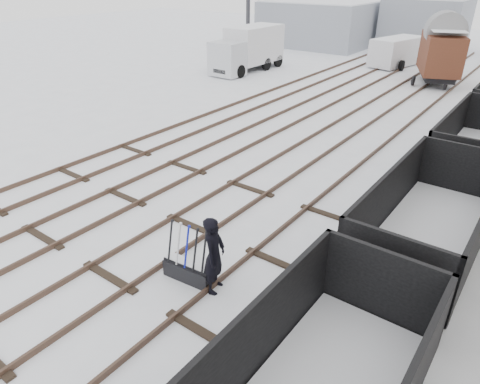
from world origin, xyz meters
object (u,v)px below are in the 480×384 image
object	(u,v)px
ground_frame	(189,270)
panel_van	(397,51)
crane	(249,27)
lorry	(248,49)
box_van_wagon	(441,52)
worker	(214,255)

from	to	relation	value
ground_frame	panel_van	bearing A→B (deg)	93.73
crane	lorry	bearing A→B (deg)	-72.76
box_van_wagon	lorry	distance (m)	13.08
box_van_wagon	crane	xyz separation A→B (m)	(-17.93, 3.70, -0.00)
lorry	crane	size ratio (longest dim) A/B	0.89
ground_frame	lorry	bearing A→B (deg)	116.64
crane	panel_van	bearing A→B (deg)	-15.77
panel_van	ground_frame	bearing A→B (deg)	-68.14
ground_frame	panel_van	world-z (taller)	panel_van
worker	lorry	bearing A→B (deg)	13.81
box_van_wagon	crane	size ratio (longest dim) A/B	0.67
crane	worker	bearing A→B (deg)	-73.71
worker	ground_frame	bearing A→B (deg)	77.56
panel_van	crane	size ratio (longest dim) A/B	0.67
panel_van	crane	xyz separation A→B (m)	(-13.82, -0.52, 0.92)
lorry	box_van_wagon	bearing A→B (deg)	19.40
worker	panel_van	world-z (taller)	panel_van
ground_frame	box_van_wagon	xyz separation A→B (m)	(-0.67, 24.86, 1.75)
box_van_wagon	lorry	bearing A→B (deg)	176.83
ground_frame	box_van_wagon	distance (m)	24.93
worker	panel_van	distance (m)	29.50
box_van_wagon	lorry	xyz separation A→B (m)	(-12.39, -4.16, -0.43)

